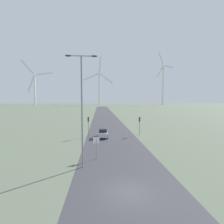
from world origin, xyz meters
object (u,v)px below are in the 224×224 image
Objects in this scene: traffic_light_post_near_right at (139,122)px; wind_turbine_left at (99,85)px; traffic_light_post_near_left at (88,122)px; streetlamp at (82,100)px; stop_sign_near at (96,144)px; car_approaching at (103,133)px; wind_turbine_far_left at (35,86)px; wind_turbine_center at (163,81)px.

wind_turbine_left reaches higher than traffic_light_post_near_right.
traffic_light_post_near_right is at bearing 4.84° from traffic_light_post_near_left.
traffic_light_post_near_left is (-0.33, 15.70, -4.59)m from streetlamp.
stop_sign_near is 212.17m from wind_turbine_left.
car_approaching is (2.92, -0.52, -2.07)m from traffic_light_post_near_left.
wind_turbine_far_left is 0.82× the size of wind_turbine_center.
wind_turbine_left is at bearing 3.00° from wind_turbine_far_left.
streetlamp is 0.22× the size of wind_turbine_far_left.
wind_turbine_far_left reaches higher than traffic_light_post_near_right.
traffic_light_post_near_left is at bearing -175.16° from traffic_light_post_near_right.
wind_turbine_left is (-8.46, 196.80, 23.57)m from traffic_light_post_near_right.
wind_turbine_center is (85.52, 190.66, 27.91)m from traffic_light_post_near_left.
streetlamp is 16.36m from traffic_light_post_near_left.
wind_turbine_left is at bearing 92.46° from traffic_light_post_near_right.
traffic_light_post_near_left is 0.07× the size of wind_turbine_far_left.
streetlamp is 6.33m from stop_sign_near.
streetlamp is 16.77m from car_approaching.
car_approaching is at bearing 80.34° from streetlamp.
traffic_light_post_near_right is 213.64m from wind_turbine_far_left.
car_approaching is (1.09, 12.53, -1.09)m from stop_sign_near.
streetlamp is 3.21× the size of traffic_light_post_near_right.
traffic_light_post_near_right is 0.07× the size of wind_turbine_far_left.
wind_turbine_center is (82.61, 191.18, 29.98)m from car_approaching.
wind_turbine_left is (0.37, 210.76, 24.40)m from stop_sign_near.
traffic_light_post_near_right is (10.31, 16.60, -4.73)m from streetlamp.
wind_turbine_far_left is at bearing 110.86° from streetlamp.
streetlamp is at bearing -119.47° from stop_sign_near.
traffic_light_post_near_left is at bearing 169.80° from car_approaching.
traffic_light_post_near_right is 205.91m from wind_turbine_center.
wind_turbine_left reaches higher than stop_sign_near.
wind_turbine_far_left reaches higher than stop_sign_near.
traffic_light_post_near_left is at bearing 91.22° from streetlamp.
wind_turbine_left reaches higher than car_approaching.
stop_sign_near is 12.63m from car_approaching.
wind_turbine_far_left is 165.04m from wind_turbine_center.
traffic_light_post_near_left is 210.19m from wind_turbine_far_left.
stop_sign_near is at bearing -94.97° from car_approaching.
wind_turbine_left is 83.75m from wind_turbine_center.
traffic_light_post_near_right is at bearing -87.54° from wind_turbine_left.
traffic_light_post_near_right is at bearing 10.46° from car_approaching.
traffic_light_post_near_right reaches higher than car_approaching.
car_approaching is 0.06× the size of wind_turbine_center.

